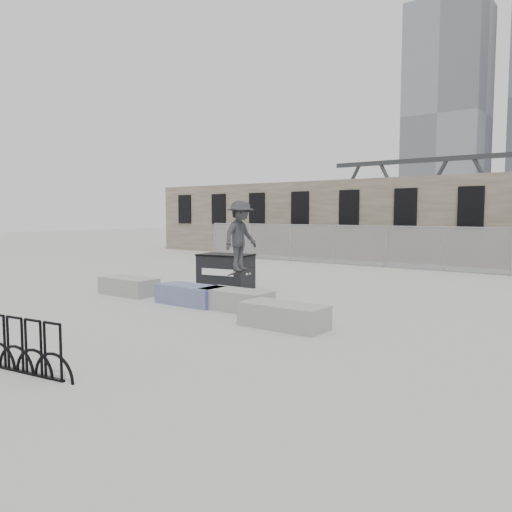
{
  "coord_description": "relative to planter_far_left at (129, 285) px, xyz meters",
  "views": [
    {
      "loc": [
        9.37,
        -10.38,
        2.59
      ],
      "look_at": [
        0.28,
        1.72,
        1.3
      ],
      "focal_mm": 35.0,
      "sensor_mm": 36.0,
      "label": 1
    }
  ],
  "objects": [
    {
      "name": "chainlink_fence",
      "position": [
        3.39,
        12.7,
        0.74
      ],
      "size": [
        22.06,
        0.06,
        2.02
      ],
      "color": "gray",
      "rests_on": "ground"
    },
    {
      "name": "stone_wall",
      "position": [
        3.39,
        16.44,
        1.96
      ],
      "size": [
        36.0,
        2.58,
        4.5
      ],
      "color": "#695F4D",
      "rests_on": "ground"
    },
    {
      "name": "planter_offset",
      "position": [
        6.55,
        -0.88,
        0.0
      ],
      "size": [
        2.0,
        0.9,
        0.55
      ],
      "color": "#999997",
      "rests_on": "ground"
    },
    {
      "name": "ground",
      "position": [
        3.39,
        0.2,
        -0.3
      ],
      "size": [
        120.0,
        120.0,
        0.0
      ],
      "primitive_type": "plane",
      "color": "#A2A19D",
      "rests_on": "ground"
    },
    {
      "name": "planter_center_right",
      "position": [
        4.36,
        0.07,
        0.0
      ],
      "size": [
        2.0,
        0.9,
        0.55
      ],
      "color": "#999997",
      "rests_on": "ground"
    },
    {
      "name": "planter_center_left",
      "position": [
        2.77,
        -0.04,
        0.0
      ],
      "size": [
        2.0,
        0.9,
        0.55
      ],
      "color": "navy",
      "rests_on": "ground"
    },
    {
      "name": "skateboarder",
      "position": [
        3.87,
        0.91,
        1.66
      ],
      "size": [
        0.79,
        1.3,
        2.17
      ],
      "rotation": [
        0.0,
        0.0,
        1.58
      ],
      "color": "#2E2E31",
      "rests_on": "ground"
    },
    {
      "name": "planter_far_left",
      "position": [
        0.0,
        0.0,
        0.0
      ],
      "size": [
        2.0,
        0.9,
        0.55
      ],
      "color": "#999997",
      "rests_on": "ground"
    },
    {
      "name": "dumpster",
      "position": [
        1.61,
        2.9,
        0.31
      ],
      "size": [
        1.97,
        1.39,
        1.2
      ],
      "rotation": [
        0.0,
        0.0,
        0.16
      ],
      "color": "black",
      "rests_on": "ground"
    }
  ]
}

